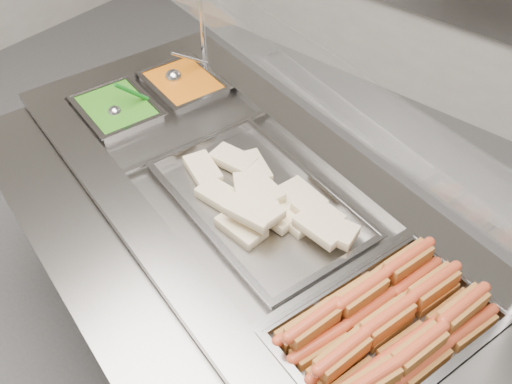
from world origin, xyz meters
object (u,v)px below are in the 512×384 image
Objects in this scene: steam_counter at (248,275)px; ladle at (175,76)px; sneeze_guard at (307,67)px; serving_spoon at (118,109)px; pan_wraps at (258,205)px; pan_hotdogs at (385,335)px.

ladle is (-0.62, 0.29, 0.45)m from steam_counter.
serving_spoon is (-0.68, -0.20, -0.35)m from sneeze_guard.
serving_spoon is at bearing 178.18° from pan_wraps.
serving_spoon is at bearing -163.41° from sneeze_guard.
pan_hotdogs is (0.54, -0.36, -0.40)m from sneeze_guard.
pan_wraps is at bearing 165.66° from pan_hotdogs.
pan_wraps reaches higher than steam_counter.
serving_spoon is (-0.00, -0.28, 0.00)m from ladle.
steam_counter is 0.83m from sneeze_guard.
sneeze_guard reaches higher than ladle.
serving_spoon is at bearing 172.55° from pan_hotdogs.
pan_wraps is at bearing -24.28° from ladle.
serving_spoon reaches higher than ladle.
pan_hotdogs is 1.23m from serving_spoon.
sneeze_guard is 9.88× the size of serving_spoon.
serving_spoon is (-0.62, 0.01, 0.45)m from steam_counter.
ladle is 1.13× the size of serving_spoon.
pan_wraps is at bearing -1.82° from serving_spoon.
serving_spoon reaches higher than pan_hotdogs.
ladle is (-1.22, 0.44, 0.05)m from pan_hotdogs.
steam_counter is at bearing 165.66° from pan_hotdogs.
pan_wraps is at bearing -88.99° from sneeze_guard.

